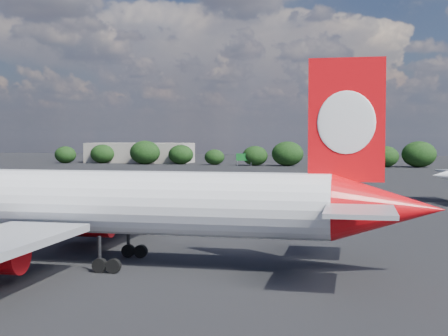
# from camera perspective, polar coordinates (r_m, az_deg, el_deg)

# --- Properties ---
(ground) EXTENTS (500.00, 500.00, 0.00)m
(ground) POSITION_cam_1_polar(r_m,az_deg,el_deg) (109.51, -1.94, -2.80)
(ground) COLOR black
(ground) RESTS_ON ground
(qantas_airliner) EXTENTS (52.36, 49.73, 17.11)m
(qantas_airliner) POSITION_cam_1_polar(r_m,az_deg,el_deg) (54.13, -10.31, -3.25)
(qantas_airliner) COLOR white
(qantas_airliner) RESTS_ON ground
(terminal_building) EXTENTS (42.00, 16.00, 8.00)m
(terminal_building) POSITION_cam_1_polar(r_m,az_deg,el_deg) (255.22, -7.72, 1.39)
(terminal_building) COLOR gray
(terminal_building) RESTS_ON ground
(highway_sign) EXTENTS (6.00, 0.30, 4.50)m
(highway_sign) POSITION_cam_1_polar(r_m,az_deg,el_deg) (226.01, 1.87, 0.99)
(highway_sign) COLOR #156C24
(highway_sign) RESTS_ON ground
(billboard_yellow) EXTENTS (5.00, 0.30, 5.50)m
(billboard_yellow) POSITION_cam_1_polar(r_m,az_deg,el_deg) (227.49, 9.60, 1.15)
(billboard_yellow) COLOR gold
(billboard_yellow) RESTS_ON ground
(horizon_treeline) EXTENTS (206.72, 14.19, 9.07)m
(horizon_treeline) POSITION_cam_1_polar(r_m,az_deg,el_deg) (225.22, 10.18, 1.19)
(horizon_treeline) COLOR black
(horizon_treeline) RESTS_ON ground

